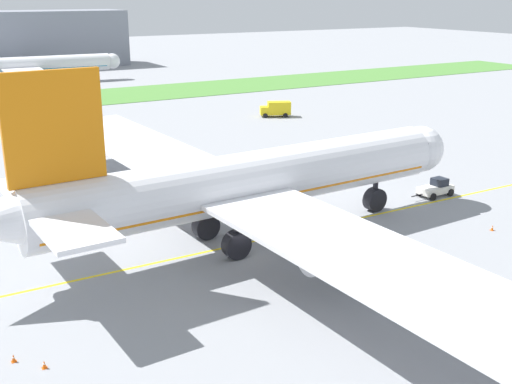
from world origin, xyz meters
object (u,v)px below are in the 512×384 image
ground_crew_wingwalker_port (366,241)px  service_truck_baggage_loader (276,109)px  traffic_cone_starboard_wing (44,364)px  parked_airliner_far_right (24,66)px  traffic_cone_near_nose (492,228)px  airliner_foreground (244,183)px  pushback_tug (436,188)px  traffic_cone_port_wing (13,358)px

ground_crew_wingwalker_port → service_truck_baggage_loader: 68.82m
traffic_cone_starboard_wing → parked_airliner_far_right: (26.31, 140.66, 4.65)m
ground_crew_wingwalker_port → traffic_cone_near_nose: 15.05m
airliner_foreground → service_truck_baggage_loader: size_ratio=13.27×
airliner_foreground → traffic_cone_near_nose: size_ratio=146.60×
pushback_tug → traffic_cone_port_wing: 52.91m
traffic_cone_near_nose → traffic_cone_starboard_wing: same height
parked_airliner_far_right → traffic_cone_port_wing: bearing=-101.4°
traffic_cone_starboard_wing → parked_airliner_far_right: 143.18m
ground_crew_wingwalker_port → parked_airliner_far_right: 135.83m
ground_crew_wingwalker_port → traffic_cone_port_wing: size_ratio=2.78×
service_truck_baggage_loader → pushback_tug: bearing=-101.0°
parked_airliner_far_right → traffic_cone_starboard_wing: bearing=-100.6°
ground_crew_wingwalker_port → parked_airliner_far_right: parked_airliner_far_right is taller
ground_crew_wingwalker_port → traffic_cone_port_wing: bearing=-174.5°
parked_airliner_far_right → airliner_foreground: bearing=-91.8°
ground_crew_wingwalker_port → pushback_tug: bearing=26.2°
traffic_cone_starboard_wing → service_truck_baggage_loader: 90.47m
traffic_cone_near_nose → service_truck_baggage_loader: (13.94, 65.07, 1.32)m
traffic_cone_near_nose → traffic_cone_port_wing: size_ratio=1.00×
traffic_cone_near_nose → service_truck_baggage_loader: bearing=77.9°
service_truck_baggage_loader → parked_airliner_far_right: 80.69m
traffic_cone_near_nose → parked_airliner_far_right: 139.73m
pushback_tug → traffic_cone_near_nose: pushback_tug is taller
airliner_foreground → ground_crew_wingwalker_port: (9.16, -7.66, -5.18)m
parked_airliner_far_right → service_truck_baggage_loader: bearing=-65.1°
traffic_cone_port_wing → airliner_foreground: bearing=24.4°
service_truck_baggage_loader → traffic_cone_near_nose: bearing=-102.1°
traffic_cone_starboard_wing → parked_airliner_far_right: parked_airliner_far_right is taller
ground_crew_wingwalker_port → service_truck_baggage_loader: service_truck_baggage_loader is taller
airliner_foreground → parked_airliner_far_right: 128.08m
traffic_cone_port_wing → traffic_cone_starboard_wing: bearing=-48.3°
parked_airliner_far_right → ground_crew_wingwalker_port: bearing=-87.8°
traffic_cone_starboard_wing → service_truck_baggage_loader: size_ratio=0.09×
ground_crew_wingwalker_port → traffic_cone_near_nose: ground_crew_wingwalker_port is taller
traffic_cone_port_wing → traffic_cone_starboard_wing: same height
ground_crew_wingwalker_port → traffic_cone_near_nose: (14.82, -2.54, -0.70)m
pushback_tug → service_truck_baggage_loader: bearing=79.0°
traffic_cone_near_nose → traffic_cone_starboard_wing: 46.34m
pushback_tug → parked_airliner_far_right: 128.87m
traffic_cone_near_nose → parked_airliner_far_right: bearing=98.2°
traffic_cone_port_wing → service_truck_baggage_loader: (61.84, 65.69, 1.32)m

